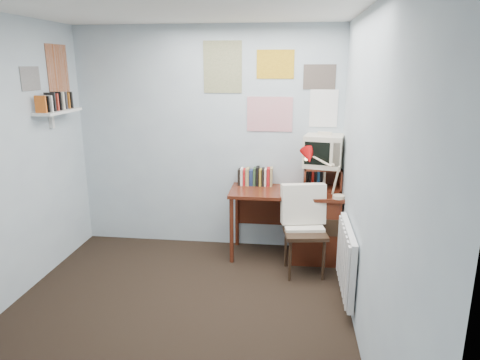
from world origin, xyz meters
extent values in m
plane|color=black|center=(0.00, 0.00, 0.00)|extent=(3.50, 3.50, 0.00)
cube|color=silver|center=(0.00, 1.75, 1.25)|extent=(3.00, 0.02, 2.50)
cube|color=silver|center=(1.50, 0.00, 1.25)|extent=(0.02, 3.50, 2.50)
cube|color=#4E1F11|center=(0.90, 1.48, 0.74)|extent=(1.20, 0.55, 0.03)
cube|color=#4E1F11|center=(1.23, 1.48, 0.36)|extent=(0.50, 0.50, 0.72)
cylinder|color=#4E1F11|center=(0.34, 1.24, 0.36)|extent=(0.04, 0.04, 0.72)
cylinder|color=#4E1F11|center=(0.34, 1.71, 0.36)|extent=(0.04, 0.04, 0.72)
cube|color=#4E1F11|center=(0.65, 1.73, 0.42)|extent=(0.64, 0.02, 0.30)
cube|color=black|center=(1.11, 1.08, 0.44)|extent=(0.51, 0.49, 0.88)
cube|color=#BD0C0D|center=(1.44, 1.26, 0.98)|extent=(0.37, 0.34, 0.44)
cube|color=#4E1F11|center=(1.29, 1.59, 0.89)|extent=(0.40, 0.30, 0.25)
cube|color=beige|center=(1.30, 1.61, 1.20)|extent=(0.47, 0.44, 0.38)
cube|color=#4E1F11|center=(0.66, 1.66, 0.87)|extent=(0.60, 0.14, 0.22)
cube|color=white|center=(1.46, 0.55, 0.42)|extent=(0.09, 0.80, 0.60)
cube|color=white|center=(-1.40, 1.10, 1.62)|extent=(0.20, 0.62, 0.24)
cube|color=white|center=(0.70, 1.74, 1.85)|extent=(1.20, 0.01, 0.90)
cube|color=white|center=(-1.49, 1.10, 2.00)|extent=(0.01, 0.70, 0.60)
camera|label=1|loc=(0.94, -2.98, 2.07)|focal=32.00mm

